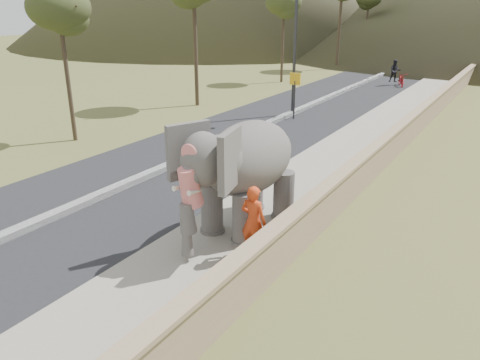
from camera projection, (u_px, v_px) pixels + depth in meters
name	position (u px, v px, depth m)	size (l,w,h in m)	color
ground	(218.00, 252.00, 11.49)	(160.00, 160.00, 0.00)	olive
road	(250.00, 133.00, 21.89)	(7.00, 120.00, 0.03)	black
median	(250.00, 131.00, 21.86)	(0.35, 120.00, 0.22)	black
walkway	(353.00, 148.00, 19.42)	(3.00, 120.00, 0.15)	#9E9687
parapet	(395.00, 143.00, 18.44)	(0.30, 120.00, 1.10)	tan
lamppost	(301.00, 21.00, 23.64)	(1.76, 0.36, 8.00)	#323237
signboard	(295.00, 88.00, 23.99)	(0.60, 0.08, 2.40)	#2D2D33
elephant_and_man	(249.00, 173.00, 12.06)	(2.47, 4.24, 2.95)	#65605B
motorcyclist	(399.00, 76.00, 34.18)	(1.66, 1.95, 1.88)	maroon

